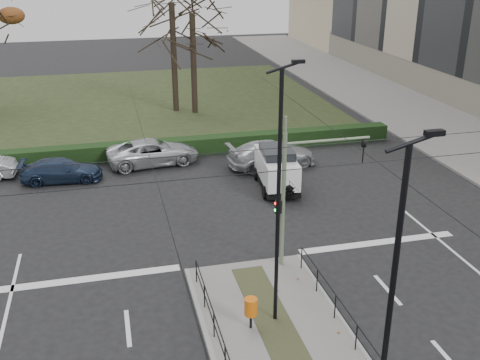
{
  "coord_description": "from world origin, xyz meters",
  "views": [
    {
      "loc": [
        -4.76,
        -13.74,
        11.5
      ],
      "look_at": [
        0.5,
        7.61,
        2.55
      ],
      "focal_mm": 42.0,
      "sensor_mm": 36.0,
      "label": 1
    }
  ],
  "objects_px": {
    "streetlamp_median_near": "(388,328)",
    "streetlamp_median_far": "(279,199)",
    "litter_bin": "(251,307)",
    "white_van": "(277,167)",
    "parked_car_fourth": "(153,152)",
    "traffic_light": "(291,190)",
    "parked_car_third": "(61,170)",
    "bare_tree_near": "(192,21)",
    "parked_car_fifth": "(272,154)",
    "bare_tree_center": "(172,11)"
  },
  "relations": [
    {
      "from": "traffic_light",
      "to": "litter_bin",
      "type": "distance_m",
      "value": 5.0
    },
    {
      "from": "litter_bin",
      "to": "bare_tree_near",
      "type": "xyz_separation_m",
      "value": [
        2.69,
        26.83,
        5.96
      ]
    },
    {
      "from": "bare_tree_center",
      "to": "parked_car_fourth",
      "type": "bearing_deg",
      "value": -104.29
    },
    {
      "from": "litter_bin",
      "to": "streetlamp_median_far",
      "type": "relative_size",
      "value": 0.13
    },
    {
      "from": "streetlamp_median_far",
      "to": "white_van",
      "type": "relative_size",
      "value": 2.05
    },
    {
      "from": "white_van",
      "to": "parked_car_fifth",
      "type": "distance_m",
      "value": 3.2
    },
    {
      "from": "streetlamp_median_far",
      "to": "parked_car_fifth",
      "type": "bearing_deg",
      "value": 73.7
    },
    {
      "from": "streetlamp_median_far",
      "to": "bare_tree_center",
      "type": "bearing_deg",
      "value": 89.1
    },
    {
      "from": "traffic_light",
      "to": "parked_car_third",
      "type": "relative_size",
      "value": 1.26
    },
    {
      "from": "parked_car_third",
      "to": "bare_tree_center",
      "type": "height_order",
      "value": "bare_tree_center"
    },
    {
      "from": "parked_car_fifth",
      "to": "litter_bin",
      "type": "bearing_deg",
      "value": 155.5
    },
    {
      "from": "streetlamp_median_far",
      "to": "parked_car_third",
      "type": "relative_size",
      "value": 2.01
    },
    {
      "from": "traffic_light",
      "to": "parked_car_fifth",
      "type": "distance_m",
      "value": 11.39
    },
    {
      "from": "parked_car_third",
      "to": "parked_car_fifth",
      "type": "relative_size",
      "value": 0.83
    },
    {
      "from": "litter_bin",
      "to": "bare_tree_center",
      "type": "distance_m",
      "value": 28.53
    },
    {
      "from": "parked_car_fourth",
      "to": "streetlamp_median_far",
      "type": "bearing_deg",
      "value": -178.41
    },
    {
      "from": "litter_bin",
      "to": "streetlamp_median_far",
      "type": "height_order",
      "value": "streetlamp_median_far"
    },
    {
      "from": "parked_car_third",
      "to": "parked_car_fifth",
      "type": "height_order",
      "value": "parked_car_fifth"
    },
    {
      "from": "streetlamp_median_near",
      "to": "traffic_light",
      "type": "bearing_deg",
      "value": 82.42
    },
    {
      "from": "streetlamp_median_far",
      "to": "parked_car_third",
      "type": "distance_m",
      "value": 16.97
    },
    {
      "from": "streetlamp_median_far",
      "to": "parked_car_fourth",
      "type": "xyz_separation_m",
      "value": [
        -2.44,
        16.2,
        -3.77
      ]
    },
    {
      "from": "litter_bin",
      "to": "parked_car_fifth",
      "type": "height_order",
      "value": "parked_car_fifth"
    },
    {
      "from": "white_van",
      "to": "parked_car_third",
      "type": "bearing_deg",
      "value": 161.62
    },
    {
      "from": "parked_car_third",
      "to": "bare_tree_near",
      "type": "relative_size",
      "value": 0.44
    },
    {
      "from": "litter_bin",
      "to": "traffic_light",
      "type": "bearing_deg",
      "value": 55.29
    },
    {
      "from": "bare_tree_near",
      "to": "parked_car_fifth",
      "type": "relative_size",
      "value": 1.89
    },
    {
      "from": "litter_bin",
      "to": "parked_car_fifth",
      "type": "distance_m",
      "value": 15.31
    },
    {
      "from": "bare_tree_near",
      "to": "streetlamp_median_far",
      "type": "bearing_deg",
      "value": -93.8
    },
    {
      "from": "white_van",
      "to": "bare_tree_near",
      "type": "xyz_separation_m",
      "value": [
        -1.69,
        15.48,
        5.72
      ]
    },
    {
      "from": "streetlamp_median_near",
      "to": "streetlamp_median_far",
      "type": "relative_size",
      "value": 0.98
    },
    {
      "from": "parked_car_fourth",
      "to": "litter_bin",
      "type": "bearing_deg",
      "value": 178.26
    },
    {
      "from": "traffic_light",
      "to": "parked_car_fourth",
      "type": "relative_size",
      "value": 1.02
    },
    {
      "from": "traffic_light",
      "to": "white_van",
      "type": "height_order",
      "value": "traffic_light"
    },
    {
      "from": "parked_car_third",
      "to": "bare_tree_center",
      "type": "bearing_deg",
      "value": -28.2
    },
    {
      "from": "litter_bin",
      "to": "streetlamp_median_near",
      "type": "relative_size",
      "value": 0.13
    },
    {
      "from": "parked_car_third",
      "to": "parked_car_fifth",
      "type": "bearing_deg",
      "value": -88.95
    },
    {
      "from": "parked_car_third",
      "to": "litter_bin",
      "type": "bearing_deg",
      "value": -152.57
    },
    {
      "from": "streetlamp_median_far",
      "to": "traffic_light",
      "type": "bearing_deg",
      "value": 64.76
    },
    {
      "from": "litter_bin",
      "to": "parked_car_fifth",
      "type": "bearing_deg",
      "value": 70.64
    },
    {
      "from": "parked_car_third",
      "to": "streetlamp_median_far",
      "type": "bearing_deg",
      "value": -149.24
    },
    {
      "from": "streetlamp_median_far",
      "to": "parked_car_fifth",
      "type": "xyz_separation_m",
      "value": [
        4.14,
        14.17,
        -3.76
      ]
    },
    {
      "from": "litter_bin",
      "to": "parked_car_third",
      "type": "distance_m",
      "value": 16.37
    },
    {
      "from": "parked_car_fourth",
      "to": "white_van",
      "type": "xyz_separation_m",
      "value": [
        5.89,
        -5.12,
        0.43
      ]
    },
    {
      "from": "traffic_light",
      "to": "streetlamp_median_near",
      "type": "bearing_deg",
      "value": -97.58
    },
    {
      "from": "streetlamp_median_far",
      "to": "white_van",
      "type": "distance_m",
      "value": 12.08
    },
    {
      "from": "litter_bin",
      "to": "bare_tree_near",
      "type": "relative_size",
      "value": 0.11
    },
    {
      "from": "parked_car_fifth",
      "to": "parked_car_fourth",
      "type": "bearing_deg",
      "value": 67.75
    },
    {
      "from": "bare_tree_near",
      "to": "streetlamp_median_near",
      "type": "bearing_deg",
      "value": -92.58
    },
    {
      "from": "traffic_light",
      "to": "parked_car_fourth",
      "type": "bearing_deg",
      "value": 107.38
    },
    {
      "from": "streetlamp_median_near",
      "to": "white_van",
      "type": "bearing_deg",
      "value": 79.73
    }
  ]
}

